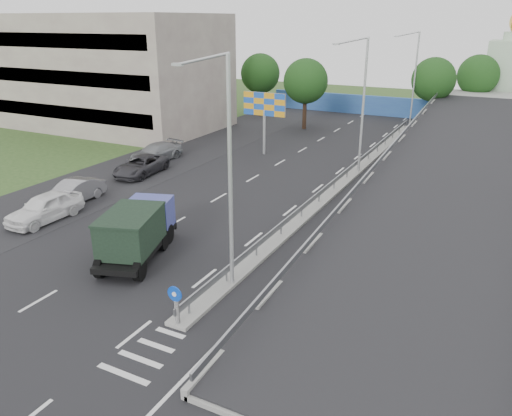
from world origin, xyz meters
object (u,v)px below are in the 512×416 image
Objects in this scene: lamp_post_far at (413,75)px; parked_car_c at (141,166)px; parked_car_a at (45,208)px; parked_car_d at (156,152)px; sign_bollard at (176,305)px; billboard at (264,108)px; parked_car_b at (73,192)px; dump_truck at (137,230)px; lamp_post_mid at (361,99)px; lamp_post_near at (226,163)px.

parked_car_c is at bearing -117.98° from lamp_post_far.
parked_car_a reaches higher than parked_car_d.
sign_bollard is at bearing -41.65° from parked_car_d.
billboard reaches higher than sign_bollard.
parked_car_b is 7.17m from parked_car_c.
billboard is 18.40m from parked_car_b.
billboard is at bearing 49.35° from parked_car_d.
parked_car_d is (-10.78, 15.27, -0.75)m from dump_truck.
parked_car_c is at bearing 110.47° from dump_truck.
lamp_post_mid is at bearing 23.59° from parked_car_c.
lamp_post_far reaches higher than sign_bollard.
sign_bollard is 25.45m from parked_car_d.
parked_car_c is 4.07m from parked_car_d.
sign_bollard is 0.26× the size of dump_truck.
parked_car_d is at bearing 101.07° from parked_car_a.
lamp_post_mid reaches higher than parked_car_a.
lamp_post_mid is 17.68m from parked_car_c.
lamp_post_near is at bearing -17.83° from parked_car_b.
parked_car_c is (-14.90, 11.96, -5.08)m from lamp_post_near.
parked_car_a is at bearing -88.57° from parked_car_c.
lamp_post_near is 40.00m from lamp_post_far.
dump_truck is (-5.48, 4.31, 0.46)m from sign_bollard.
parked_car_c is (-14.90, -8.04, -5.08)m from lamp_post_mid.
parked_car_b is at bearing 106.79° from parked_car_a.
lamp_post_mid reaches higher than parked_car_b.
sign_bollard reaches higher than parked_car_a.
parked_car_a is 0.94× the size of parked_car_c.
parked_car_d is (-16.37, -24.25, -5.07)m from lamp_post_far.
lamp_post_far is 32.16m from parked_car_c.
parked_car_a is at bearing -70.92° from parked_car_d.
sign_bollard is 0.34× the size of parked_car_a.
billboard is 0.85× the size of dump_truck.
lamp_post_near is 19.77m from parked_car_c.
lamp_post_near is 23.28m from parked_car_d.
lamp_post_far is at bearing 70.81° from parked_car_a.
parked_car_a is 0.96× the size of parked_car_d.
lamp_post_mid reaches higher than billboard.
parked_car_a is at bearing -73.57° from parked_car_b.
parked_car_a is (-13.79, -38.26, -4.97)m from lamp_post_far.
parked_car_c is (-14.90, -28.04, -5.08)m from lamp_post_far.
billboard is at bearing 112.49° from lamp_post_near.
lamp_post_near is (0.11, 3.83, 4.77)m from sign_bollard.
lamp_post_near is 16.24m from parked_car_b.
parked_car_c is 1.02× the size of parked_car_d.
lamp_post_far is at bearing 57.25° from parked_car_c.
lamp_post_near is 1.00× the size of lamp_post_far.
parked_car_a is at bearing 152.72° from dump_truck.
sign_bollard is 0.17× the size of lamp_post_far.
lamp_post_mid is at bearing -90.00° from lamp_post_far.
lamp_post_near is 20.00m from lamp_post_mid.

